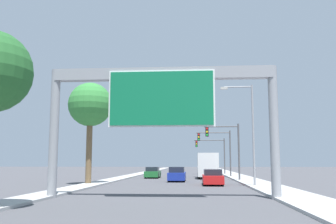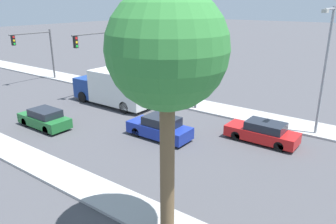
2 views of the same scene
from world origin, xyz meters
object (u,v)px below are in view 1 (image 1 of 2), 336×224
object	(u,v)px
car_far_right	(153,173)
traffic_light_mid_block	(219,145)
traffic_light_near_intersection	(228,143)
car_mid_right	(213,177)
sign_gantry	(162,99)
traffic_light_far_intersection	(214,150)
car_far_left	(177,175)
street_lamp_right	(249,126)
truck_box_primary	(207,166)
palm_tree_background	(90,106)

from	to	relation	value
car_far_right	traffic_light_mid_block	size ratio (longest dim) A/B	0.68
traffic_light_near_intersection	car_mid_right	bearing A→B (deg)	-105.89
sign_gantry	traffic_light_far_intersection	xyz separation A→B (m)	(5.09, 40.11, -1.72)
car_far_left	car_mid_right	bearing A→B (deg)	-59.25
car_far_left	street_lamp_right	distance (m)	11.52
traffic_light_near_intersection	car_far_right	bearing A→B (deg)	143.48
car_mid_right	traffic_light_near_intersection	xyz separation A→B (m)	(2.06, 7.24, 3.50)
car_far_left	truck_box_primary	xyz separation A→B (m)	(3.50, 7.80, 0.87)
traffic_light_far_intersection	car_mid_right	bearing A→B (deg)	-93.34
car_far_left	traffic_light_far_intersection	size ratio (longest dim) A/B	0.77
car_far_left	traffic_light_near_intersection	xyz separation A→B (m)	(5.56, 1.36, 3.45)
car_far_right	traffic_light_far_intersection	size ratio (longest dim) A/B	0.74
car_mid_right	car_far_left	bearing A→B (deg)	120.75
traffic_light_far_intersection	street_lamp_right	distance (m)	29.85
traffic_light_near_intersection	sign_gantry	bearing A→B (deg)	-105.46
sign_gantry	car_far_right	xyz separation A→B (m)	(-3.50, 26.81, -5.06)
street_lamp_right	traffic_light_far_intersection	bearing A→B (deg)	92.71
traffic_light_mid_block	truck_box_primary	bearing A→B (deg)	-116.32
sign_gantry	car_far_left	distance (m)	19.41
car_far_left	traffic_light_near_intersection	world-z (taller)	traffic_light_near_intersection
truck_box_primary	traffic_light_near_intersection	world-z (taller)	traffic_light_near_intersection
traffic_light_near_intersection	street_lamp_right	distance (m)	9.89
car_mid_right	traffic_light_mid_block	xyz separation A→B (m)	(1.76, 17.24, 3.62)
car_far_left	car_far_right	world-z (taller)	car_far_left
traffic_light_near_intersection	traffic_light_far_intersection	bearing A→B (deg)	91.35
car_far_left	palm_tree_background	world-z (taller)	palm_tree_background
sign_gantry	traffic_light_mid_block	world-z (taller)	sign_gantry
car_far_left	street_lamp_right	bearing A→B (deg)	-52.40
traffic_light_near_intersection	palm_tree_background	xyz separation A→B (m)	(-13.35, -7.78, 3.10)
car_far_right	traffic_light_mid_block	bearing A→B (deg)	20.59
sign_gantry	truck_box_primary	size ratio (longest dim) A/B	1.68
sign_gantry	traffic_light_mid_block	bearing A→B (deg)	80.09
sign_gantry	traffic_light_far_intersection	world-z (taller)	sign_gantry
truck_box_primary	street_lamp_right	size ratio (longest dim) A/B	0.93
car_far_left	car_far_right	distance (m)	8.79
traffic_light_far_intersection	traffic_light_mid_block	bearing A→B (deg)	-89.02
car_far_left	car_far_right	size ratio (longest dim) A/B	1.04
sign_gantry	traffic_light_far_intersection	size ratio (longest dim) A/B	2.29
car_far_right	truck_box_primary	size ratio (longest dim) A/B	0.54
sign_gantry	palm_tree_background	distance (m)	14.66
sign_gantry	traffic_light_near_intersection	distance (m)	20.92
car_far_left	truck_box_primary	bearing A→B (deg)	65.82
palm_tree_background	car_mid_right	bearing A→B (deg)	2.75
truck_box_primary	traffic_light_near_intersection	size ratio (longest dim) A/B	1.28
traffic_light_far_intersection	car_far_left	bearing A→B (deg)	-103.41
car_far_right	street_lamp_right	bearing A→B (deg)	-58.79
car_mid_right	traffic_light_near_intersection	bearing A→B (deg)	74.11
street_lamp_right	traffic_light_mid_block	bearing A→B (deg)	93.59
traffic_light_mid_block	street_lamp_right	xyz separation A→B (m)	(1.24, -19.80, 0.81)
sign_gantry	street_lamp_right	size ratio (longest dim) A/B	1.56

